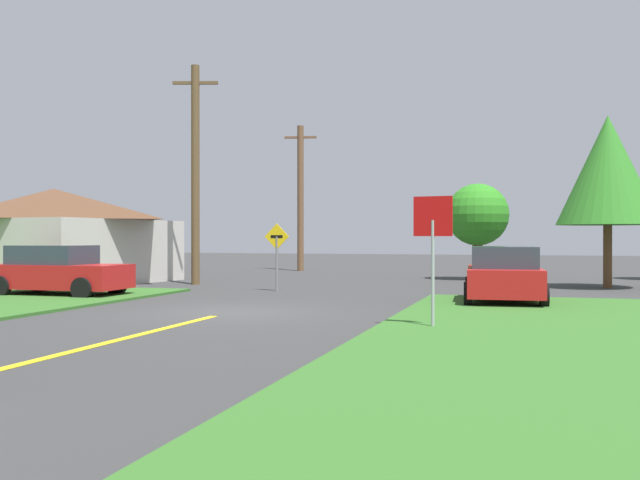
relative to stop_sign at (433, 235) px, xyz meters
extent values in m
plane|color=#353535|center=(-5.31, 1.96, -1.93)|extent=(120.00, 120.00, 0.00)
cube|color=yellow|center=(-5.31, -6.04, -1.93)|extent=(0.20, 14.00, 0.01)
cylinder|color=#9EA0A8|center=(0.00, 0.00, -0.82)|extent=(0.07, 0.07, 2.23)
cube|color=red|center=(0.00, 0.00, 0.38)|extent=(0.81, 0.17, 0.81)
cube|color=red|center=(1.16, 6.36, -1.29)|extent=(2.28, 4.04, 0.76)
cube|color=#2D3842|center=(1.17, 6.16, -0.61)|extent=(1.91, 2.27, 0.60)
cylinder|color=black|center=(0.08, 7.61, -1.59)|extent=(0.27, 0.69, 0.68)
cylinder|color=black|center=(2.04, 7.75, -1.59)|extent=(0.27, 0.69, 0.68)
cylinder|color=black|center=(0.28, 4.96, -1.59)|extent=(0.27, 0.69, 0.68)
cylinder|color=black|center=(2.23, 5.11, -1.59)|extent=(0.27, 0.69, 0.68)
cube|color=red|center=(-12.45, 4.77, -1.29)|extent=(4.34, 1.87, 0.76)
cube|color=#2D3842|center=(-12.72, 4.77, -0.61)|extent=(2.39, 1.65, 0.60)
cylinder|color=black|center=(-10.98, 5.68, -1.59)|extent=(0.68, 0.22, 0.68)
cylinder|color=black|center=(-10.98, 3.85, -1.59)|extent=(0.68, 0.22, 0.68)
cylinder|color=black|center=(-13.93, 5.68, -1.59)|extent=(0.68, 0.22, 0.68)
cylinder|color=black|center=(-13.93, 3.85, -1.59)|extent=(0.68, 0.22, 0.68)
cylinder|color=brown|center=(-10.89, 11.12, 2.42)|extent=(0.33, 0.33, 8.70)
cube|color=brown|center=(-10.89, 11.12, 6.07)|extent=(1.76, 0.62, 0.12)
cylinder|color=brown|center=(-10.44, 23.09, 2.11)|extent=(0.36, 0.36, 8.07)
cube|color=brown|center=(-10.44, 23.09, 5.50)|extent=(1.79, 0.47, 0.12)
cylinder|color=slate|center=(-6.58, 8.75, -0.98)|extent=(0.08, 0.08, 1.90)
cube|color=yellow|center=(-6.58, 8.75, -0.03)|extent=(0.91, 0.07, 0.91)
cube|color=black|center=(-6.58, 8.75, -0.03)|extent=(0.45, 0.06, 0.10)
cylinder|color=brown|center=(4.59, 13.59, -0.76)|extent=(0.31, 0.31, 2.33)
cone|color=#2D7722|center=(4.59, 13.59, 2.42)|extent=(3.67, 3.67, 4.03)
cylinder|color=brown|center=(-0.37, 17.34, -1.04)|extent=(0.45, 0.45, 1.78)
sphere|color=#2D831E|center=(-0.37, 17.34, 0.94)|extent=(2.72, 2.72, 2.72)
cube|color=beige|center=(-17.20, 10.72, -0.64)|extent=(8.78, 8.30, 2.58)
pyramid|color=brown|center=(-17.20, 10.72, 1.31)|extent=(8.78, 8.30, 1.32)
camera|label=1|loc=(1.94, -14.45, -0.04)|focal=39.89mm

